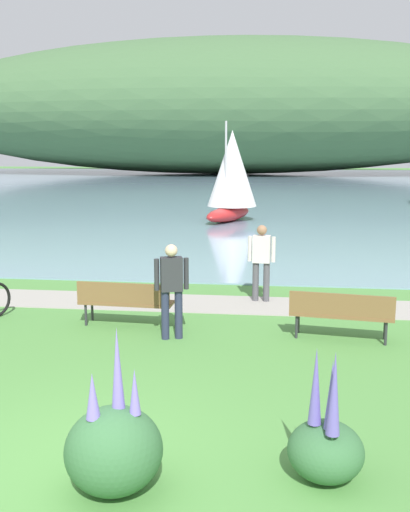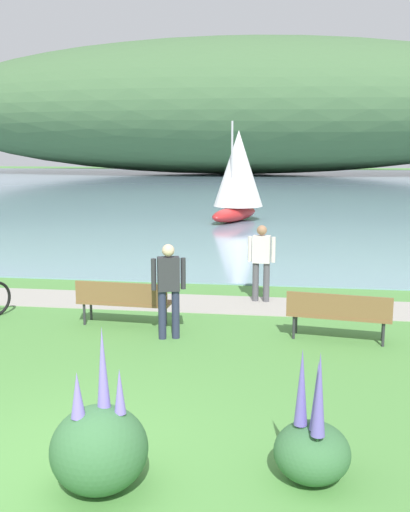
% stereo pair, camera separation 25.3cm
% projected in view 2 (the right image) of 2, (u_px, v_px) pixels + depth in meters
% --- Properties ---
extents(ground_plane, '(200.00, 200.00, 0.00)m').
position_uv_depth(ground_plane, '(52.00, 466.00, 6.22)').
color(ground_plane, '#518E42').
extents(bay_water, '(180.00, 80.00, 0.04)m').
position_uv_depth(bay_water, '(260.00, 185.00, 53.56)').
color(bay_water, '#7A99B2').
rests_on(bay_water, ground).
extents(distant_hillside, '(84.59, 28.00, 17.15)m').
position_uv_depth(distant_hillside, '(230.00, 107.00, 75.44)').
color(distant_hillside, '#42663D').
rests_on(distant_hillside, bay_water).
extents(shoreline_path, '(60.00, 1.50, 0.01)m').
position_uv_depth(shoreline_path, '(173.00, 303.00, 12.79)').
color(shoreline_path, '#A39E93').
rests_on(shoreline_path, ground).
extents(park_bench_near_camera, '(1.82, 0.58, 0.88)m').
position_uv_depth(park_bench_near_camera, '(123.00, 299.00, 11.05)').
color(park_bench_near_camera, brown).
rests_on(park_bench_near_camera, ground).
extents(park_bench_further_along, '(1.85, 0.72, 0.88)m').
position_uv_depth(park_bench_further_along, '(339.00, 312.00, 10.17)').
color(park_bench_further_along, brown).
rests_on(park_bench_further_along, ground).
extents(person_at_shoreline, '(0.61, 0.26, 1.71)m').
position_uv_depth(person_at_shoreline, '(261.00, 258.00, 12.73)').
color(person_at_shoreline, '#4C4C51').
rests_on(person_at_shoreline, ground).
extents(person_on_the_grass, '(0.59, 0.32, 1.71)m').
position_uv_depth(person_on_the_grass, '(169.00, 285.00, 10.23)').
color(person_on_the_grass, '#282D47').
rests_on(person_on_the_grass, ground).
extents(echium_bush_closest_to_camera, '(0.78, 0.78, 1.46)m').
position_uv_depth(echium_bush_closest_to_camera, '(312.00, 446.00, 5.88)').
color(echium_bush_closest_to_camera, '#386B3D').
rests_on(echium_bush_closest_to_camera, ground).
extents(echium_bush_beside_closest, '(0.97, 0.97, 1.66)m').
position_uv_depth(echium_bush_beside_closest, '(99.00, 447.00, 5.73)').
color(echium_bush_beside_closest, '#386B3D').
rests_on(echium_bush_beside_closest, ground).
extents(sailboat_mid_bay, '(2.96, 3.98, 4.52)m').
position_uv_depth(sailboat_mid_bay, '(238.00, 175.00, 26.72)').
color(sailboat_mid_bay, '#B22323').
rests_on(sailboat_mid_bay, bay_water).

